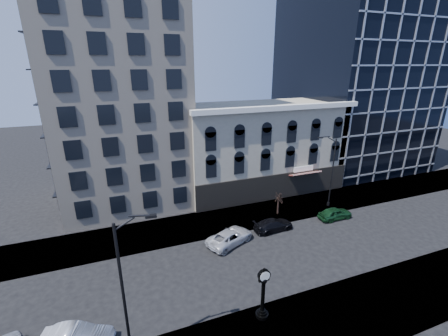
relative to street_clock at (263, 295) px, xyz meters
name	(u,v)px	position (x,y,z in m)	size (l,w,h in m)	color
ground	(219,270)	(-1.12, 6.00, -1.99)	(160.00, 160.00, 0.00)	black
sidewalk_far	(195,226)	(-1.12, 14.00, -1.93)	(160.00, 6.00, 0.12)	gray
cream_tower	(113,44)	(-7.23, 24.88, 17.33)	(15.90, 15.40, 42.50)	beige
victorian_row	(260,147)	(10.89, 21.89, 4.01)	(22.60, 11.19, 12.50)	#AEA58F
glass_office	(353,83)	(30.88, 26.91, 12.01)	(20.00, 20.15, 28.00)	black
street_clock	(263,295)	(0.00, 0.00, 0.00)	(0.94, 0.94, 4.14)	black
street_lamp_near	(132,253)	(-8.28, -0.07, 5.61)	(2.57, 0.56, 9.91)	black
street_lamp_far	(329,153)	(15.52, 13.02, 5.08)	(2.27, 1.09, 9.21)	black
bare_tree_far	(279,194)	(9.02, 13.18, 0.71)	(2.00, 2.00, 3.43)	black
car_far_a	(230,237)	(1.34, 9.54, -1.28)	(2.36, 5.12, 1.42)	silver
car_far_b	(273,225)	(6.72, 10.20, -1.34)	(1.83, 4.50, 1.30)	black
car_far_c	(335,213)	(14.72, 9.87, -1.29)	(1.64, 4.09, 1.39)	#143F1E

